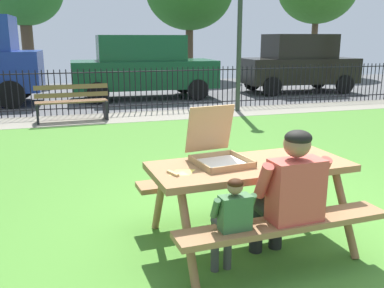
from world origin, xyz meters
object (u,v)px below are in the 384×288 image
child_at_table (231,219)px  lamp_post_walkway (240,16)px  parked_car_center (298,63)px  adult_at_table (288,193)px  picnic_table_foreground (250,182)px  pizza_box_open (217,149)px  pizza_slice_on_table (180,172)px  park_bench_center (72,103)px  parked_car_left (143,66)px

child_at_table → lamp_post_walkway: 8.26m
child_at_table → parked_car_center: 12.45m
adult_at_table → lamp_post_walkway: lamp_post_walkway is taller
picnic_table_foreground → adult_at_table: (0.11, -0.50, 0.06)m
picnic_table_foreground → parked_car_center: 11.77m
picnic_table_foreground → pizza_box_open: bearing=153.0°
pizza_slice_on_table → park_bench_center: 6.80m
park_bench_center → parked_car_center: (7.69, 3.28, 0.59)m
picnic_table_foreground → pizza_box_open: pizza_box_open is taller
child_at_table → parked_car_center: bearing=57.5°
parked_car_left → parked_car_center: size_ratio=1.12×
parked_car_center → child_at_table: bearing=-122.5°
picnic_table_foreground → park_bench_center: size_ratio=1.16×
picnic_table_foreground → pizza_box_open: size_ratio=3.24×
lamp_post_walkway → parked_car_center: (3.53, 3.09, -1.38)m
pizza_slice_on_table → adult_at_table: size_ratio=0.20×
adult_at_table → parked_car_center: size_ratio=0.30×
pizza_box_open → park_bench_center: 6.64m
adult_at_table → pizza_box_open: bearing=121.2°
picnic_table_foreground → park_bench_center: park_bench_center is taller
adult_at_table → parked_car_center: bearing=59.4°
park_bench_center → lamp_post_walkway: size_ratio=0.42×
parked_car_left → parked_car_center: bearing=-0.0°
pizza_box_open → child_at_table: bearing=-100.8°
pizza_box_open → parked_car_center: parked_car_center is taller
child_at_table → pizza_box_open: bearing=79.2°
adult_at_table → child_at_table: adult_at_table is taller
parked_car_center → park_bench_center: bearing=-156.9°
park_bench_center → pizza_slice_on_table: bearing=-83.7°
picnic_table_foreground → child_at_table: bearing=-126.2°
pizza_slice_on_table → parked_car_center: bearing=55.3°
parked_car_left → park_bench_center: bearing=-124.5°
pizza_slice_on_table → park_bench_center: bearing=96.3°
park_bench_center → child_at_table: bearing=-82.0°
pizza_box_open → park_bench_center: bearing=99.9°
child_at_table → park_bench_center: (-1.01, 7.21, -0.10)m
parked_car_left → parked_car_center: parked_car_center is taller
child_at_table → lamp_post_walkway: bearing=67.0°
pizza_box_open → adult_at_table: (0.38, -0.63, -0.23)m
pizza_slice_on_table → park_bench_center: park_bench_center is taller
picnic_table_foreground → parked_car_center: bearing=57.7°
pizza_box_open → parked_car_center: size_ratio=0.15×
pizza_slice_on_table → adult_at_table: bearing=-27.7°
child_at_table → parked_car_left: bearing=83.2°
parked_car_left → pizza_box_open: bearing=-96.5°
pizza_box_open → pizza_slice_on_table: pizza_box_open is taller
picnic_table_foreground → parked_car_left: (0.84, 9.94, 0.41)m
park_bench_center → parked_car_left: (2.26, 3.28, 0.59)m
lamp_post_walkway → parked_car_center: size_ratio=0.98×
lamp_post_walkway → parked_car_center: 4.90m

